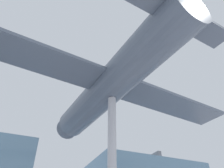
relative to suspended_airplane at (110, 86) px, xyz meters
name	(u,v)px	position (x,y,z in m)	size (l,w,h in m)	color
suspended_airplane	(110,86)	(0.00, 0.00, 0.00)	(17.22, 13.56, 3.45)	#4C5666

